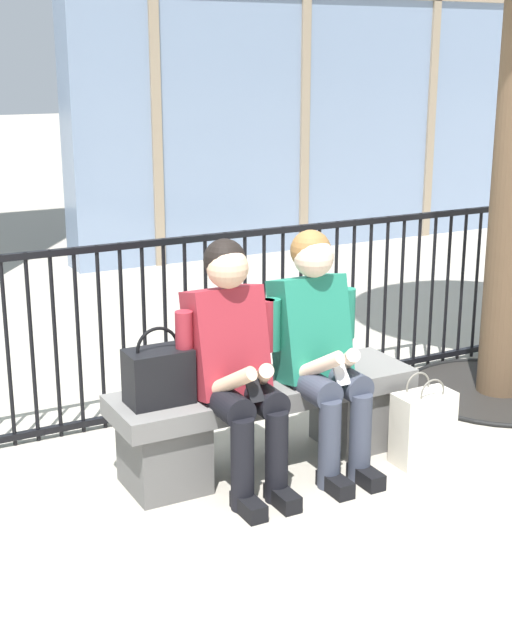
{
  "coord_description": "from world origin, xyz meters",
  "views": [
    {
      "loc": [
        -2.06,
        -3.75,
        2.03
      ],
      "look_at": [
        0.0,
        0.1,
        0.75
      ],
      "focal_mm": 50.56,
      "sensor_mm": 36.0,
      "label": 1
    }
  ],
  "objects": [
    {
      "name": "ground_plane",
      "position": [
        0.0,
        0.0,
        0.0
      ],
      "size": [
        60.0,
        60.0,
        0.0
      ],
      "primitive_type": "plane",
      "color": "#A8A091"
    },
    {
      "name": "stone_bench",
      "position": [
        0.0,
        0.0,
        0.27
      ],
      "size": [
        1.6,
        0.44,
        0.45
      ],
      "color": "slate",
      "rests_on": "ground"
    },
    {
      "name": "seated_person_with_phone",
      "position": [
        -0.24,
        -0.13,
        0.65
      ],
      "size": [
        0.52,
        0.66,
        1.21
      ],
      "color": "black",
      "rests_on": "ground"
    },
    {
      "name": "seated_person_companion",
      "position": [
        0.24,
        -0.13,
        0.65
      ],
      "size": [
        0.52,
        0.66,
        1.21
      ],
      "color": "#383D4C",
      "rests_on": "ground"
    },
    {
      "name": "handbag_on_bench",
      "position": [
        -0.58,
        -0.01,
        0.59
      ],
      "size": [
        0.31,
        0.19,
        0.38
      ],
      "color": "black",
      "rests_on": "stone_bench"
    },
    {
      "name": "shopping_bag",
      "position": [
        0.73,
        -0.36,
        0.19
      ],
      "size": [
        0.31,
        0.17,
        0.48
      ],
      "color": "beige",
      "rests_on": "ground"
    },
    {
      "name": "plaza_railing",
      "position": [
        0.0,
        0.84,
        0.54
      ],
      "size": [
        8.36,
        0.04,
        1.06
      ],
      "color": "black",
      "rests_on": "ground"
    }
  ]
}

